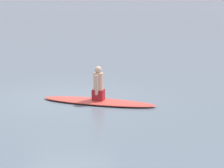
# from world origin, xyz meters

# --- Properties ---
(ground_plane) EXTENTS (400.00, 400.00, 0.00)m
(ground_plane) POSITION_xyz_m (0.00, 0.00, 0.00)
(ground_plane) COLOR slate
(surfboard) EXTENTS (3.31, 1.50, 0.09)m
(surfboard) POSITION_xyz_m (-0.91, 0.49, 0.05)
(surfboard) COLOR #D84C3F
(surfboard) RESTS_ON ground
(person_paddler) EXTENTS (0.36, 0.41, 0.94)m
(person_paddler) POSITION_xyz_m (-0.91, 0.49, 0.52)
(person_paddler) COLOR #A51E23
(person_paddler) RESTS_ON surfboard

